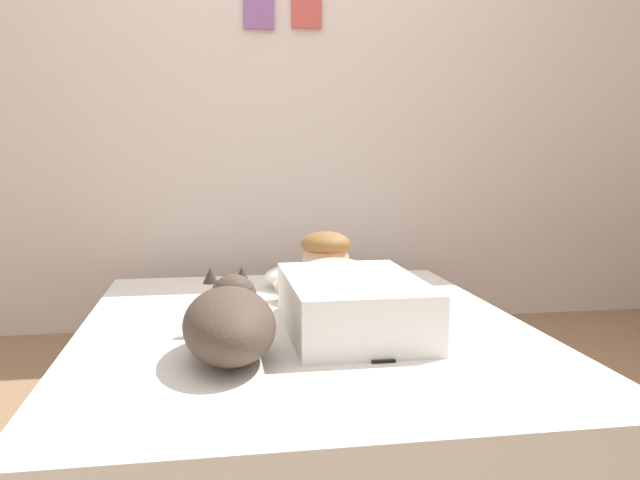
% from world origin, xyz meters
% --- Properties ---
extents(ground_plane, '(12.98, 12.98, 0.00)m').
position_xyz_m(ground_plane, '(0.00, 0.00, 0.00)').
color(ground_plane, '#8C6B4C').
extents(back_wall, '(4.49, 0.12, 2.50)m').
position_xyz_m(back_wall, '(0.00, 1.38, 1.25)').
color(back_wall, silver).
rests_on(back_wall, ground).
extents(bed, '(1.54, 1.93, 0.30)m').
position_xyz_m(bed, '(-0.06, 0.19, 0.15)').
color(bed, gray).
rests_on(bed, ground).
extents(pillow, '(0.52, 0.32, 0.11)m').
position_xyz_m(pillow, '(0.11, 0.80, 0.35)').
color(pillow, white).
rests_on(pillow, bed).
extents(person_lying, '(0.43, 0.92, 0.27)m').
position_xyz_m(person_lying, '(0.08, 0.22, 0.40)').
color(person_lying, white).
rests_on(person_lying, bed).
extents(dog, '(0.26, 0.57, 0.21)m').
position_xyz_m(dog, '(-0.32, -0.11, 0.40)').
color(dog, '#4C3D33').
rests_on(dog, bed).
extents(coffee_cup, '(0.12, 0.09, 0.07)m').
position_xyz_m(coffee_cup, '(0.12, 0.63, 0.34)').
color(coffee_cup, teal).
rests_on(coffee_cup, bed).
extents(cell_phone, '(0.07, 0.14, 0.01)m').
position_xyz_m(cell_phone, '(0.10, -0.18, 0.30)').
color(cell_phone, black).
rests_on(cell_phone, bed).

